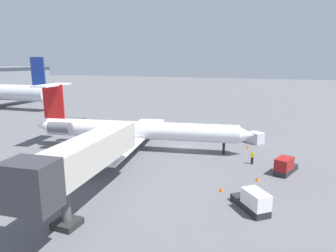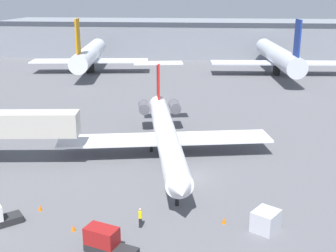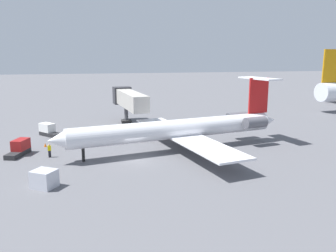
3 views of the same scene
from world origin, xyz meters
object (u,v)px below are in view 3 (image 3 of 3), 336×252
(jet_bridge, at_px, (129,99))
(ground_crew_marshaller, at_px, (49,150))
(traffic_cone_far, at_px, (70,137))
(traffic_cone_near, at_px, (45,145))
(baggage_tug_trailing, at_px, (49,130))
(traffic_cone_mid, at_px, (56,173))
(cargo_container_uld, at_px, (44,179))
(baggage_tug_lead, at_px, (20,148))
(regional_jet, at_px, (184,128))

(jet_bridge, bearing_deg, ground_crew_marshaller, -33.72)
(jet_bridge, relative_size, traffic_cone_far, 28.56)
(traffic_cone_near, bearing_deg, baggage_tug_trailing, -178.05)
(traffic_cone_mid, bearing_deg, traffic_cone_near, -168.75)
(jet_bridge, distance_m, ground_crew_marshaller, 21.45)
(ground_crew_marshaller, height_order, traffic_cone_near, ground_crew_marshaller)
(cargo_container_uld, bearing_deg, baggage_tug_lead, -160.25)
(baggage_tug_lead, xyz_separation_m, traffic_cone_near, (-3.34, 2.63, -0.56))
(traffic_cone_near, bearing_deg, traffic_cone_far, 143.08)
(jet_bridge, distance_m, traffic_cone_near, 18.31)
(ground_crew_marshaller, xyz_separation_m, traffic_cone_mid, (6.81, 1.27, -0.58))
(cargo_container_uld, height_order, traffic_cone_far, cargo_container_uld)
(regional_jet, distance_m, traffic_cone_far, 17.91)
(traffic_cone_mid, bearing_deg, ground_crew_marshaller, -169.41)
(jet_bridge, bearing_deg, traffic_cone_near, -46.27)
(jet_bridge, bearing_deg, baggage_tug_trailing, -67.23)
(baggage_tug_trailing, distance_m, traffic_cone_mid, 19.08)
(regional_jet, bearing_deg, traffic_cone_mid, -67.00)
(ground_crew_marshaller, xyz_separation_m, cargo_container_uld, (10.10, 0.56, -0.01))
(ground_crew_marshaller, height_order, baggage_tug_trailing, baggage_tug_trailing)
(baggage_tug_lead, bearing_deg, traffic_cone_far, 142.48)
(ground_crew_marshaller, bearing_deg, baggage_tug_trailing, -173.58)
(regional_jet, relative_size, baggage_tug_lead, 7.51)
(baggage_tug_trailing, bearing_deg, cargo_container_uld, 4.96)
(ground_crew_marshaller, bearing_deg, traffic_cone_near, -167.91)
(ground_crew_marshaller, relative_size, baggage_tug_lead, 0.40)
(traffic_cone_near, xyz_separation_m, traffic_cone_mid, (12.08, 2.40, 0.00))
(cargo_container_uld, relative_size, traffic_cone_mid, 4.93)
(regional_jet, bearing_deg, traffic_cone_far, -122.24)
(cargo_container_uld, bearing_deg, regional_jet, 121.31)
(cargo_container_uld, xyz_separation_m, traffic_cone_far, (-19.35, 1.30, -0.57))
(regional_jet, height_order, traffic_cone_near, regional_jet)
(jet_bridge, relative_size, traffic_cone_near, 28.56)
(jet_bridge, bearing_deg, traffic_cone_mid, -23.20)
(ground_crew_marshaller, height_order, baggage_tug_lead, baggage_tug_lead)
(jet_bridge, height_order, cargo_container_uld, jet_bridge)
(ground_crew_marshaller, bearing_deg, traffic_cone_mid, 10.59)
(regional_jet, bearing_deg, baggage_tug_lead, -95.91)
(regional_jet, relative_size, cargo_container_uld, 11.73)
(jet_bridge, height_order, ground_crew_marshaller, jet_bridge)
(jet_bridge, xyz_separation_m, traffic_cone_far, (8.32, -9.86, -4.35))
(regional_jet, height_order, traffic_cone_far, regional_jet)
(ground_crew_marshaller, relative_size, baggage_tug_trailing, 0.43)
(ground_crew_marshaller, distance_m, traffic_cone_mid, 6.95)
(baggage_tug_lead, distance_m, baggage_tug_trailing, 10.42)
(ground_crew_marshaller, bearing_deg, cargo_container_uld, 3.20)
(jet_bridge, relative_size, baggage_tug_lead, 3.71)
(regional_jet, relative_size, traffic_cone_near, 57.88)
(traffic_cone_near, distance_m, traffic_cone_mid, 12.32)
(traffic_cone_near, distance_m, traffic_cone_far, 4.98)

